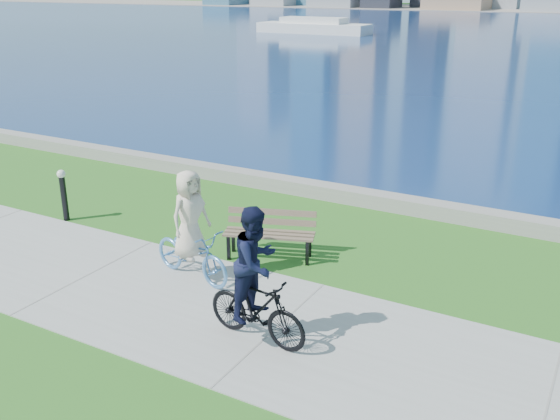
# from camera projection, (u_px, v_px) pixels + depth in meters

# --- Properties ---
(ground) EXTENTS (320.00, 320.00, 0.00)m
(ground) POSITION_uv_depth(u_px,v_px,m) (275.00, 330.00, 9.80)
(ground) COLOR #215917
(ground) RESTS_ON ground
(concrete_path) EXTENTS (80.00, 3.50, 0.02)m
(concrete_path) POSITION_uv_depth(u_px,v_px,m) (275.00, 329.00, 9.80)
(concrete_path) COLOR gray
(concrete_path) RESTS_ON ground
(seawall) EXTENTS (90.00, 0.50, 0.35)m
(seawall) POSITION_uv_depth(u_px,v_px,m) (404.00, 204.00, 14.82)
(seawall) COLOR slate
(seawall) RESTS_ON ground
(ferry_near) EXTENTS (12.14, 3.47, 1.65)m
(ferry_near) POSITION_uv_depth(u_px,v_px,m) (314.00, 27.00, 66.16)
(ferry_near) COLOR silver
(ferry_near) RESTS_ON ground
(park_bench) EXTENTS (1.88, 1.18, 0.92)m
(park_bench) POSITION_uv_depth(u_px,v_px,m) (270.00, 230.00, 12.26)
(park_bench) COLOR black
(park_bench) RESTS_ON ground
(bollard_lamp) EXTENTS (0.19, 0.19, 1.20)m
(bollard_lamp) POSITION_uv_depth(u_px,v_px,m) (63.00, 192.00, 14.10)
(bollard_lamp) COLOR black
(bollard_lamp) RESTS_ON ground
(cyclist_woman) EXTENTS (1.02, 1.96, 2.06)m
(cyclist_woman) POSITION_uv_depth(u_px,v_px,m) (191.00, 239.00, 11.23)
(cyclist_woman) COLOR #548ECC
(cyclist_woman) RESTS_ON ground
(cyclist_man) EXTENTS (0.72, 1.79, 2.15)m
(cyclist_man) POSITION_uv_depth(u_px,v_px,m) (256.00, 287.00, 9.18)
(cyclist_man) COLOR black
(cyclist_man) RESTS_ON ground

